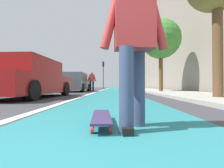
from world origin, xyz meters
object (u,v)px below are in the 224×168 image
Objects in this scene: parked_car_near at (30,79)px; pedestrian_distant at (92,80)px; traffic_light at (103,70)px; skateboard at (101,117)px; street_tree_mid at (161,39)px; skater_person at (134,38)px; parked_car_mid at (75,83)px.

parked_car_near is 7.95m from pedestrian_distant.
parked_car_near is 19.48m from traffic_light.
street_tree_mid is at bearing -19.71° from skateboard.
pedestrian_distant reaches higher than skater_person.
street_tree_mid reaches higher than parked_car_near.
traffic_light reaches higher than skateboard.
pedestrian_distant reaches higher than parked_car_near.
street_tree_mid is at bearing -160.61° from traffic_light.
skateboard is 0.52× the size of skater_person.
skateboard is 12.30m from pedestrian_distant.
pedestrian_distant is at bearing 179.02° from traffic_light.
street_tree_mid reaches higher than traffic_light.
skater_person is at bearing 162.44° from street_tree_mid.
traffic_light is (23.73, 1.97, 2.04)m from skater_person.
street_tree_mid reaches higher than pedestrian_distant.
parked_car_near and parked_car_mid have the same top height.
parked_car_near reaches higher than skateboard.
street_tree_mid is (9.39, -3.37, 3.60)m from skateboard.
skater_person is 0.97× the size of pedestrian_distant.
parked_car_mid is 1.04× the size of traffic_light.
skateboard is at bearing -144.34° from parked_car_near.
pedestrian_distant is (-11.45, 0.20, -2.01)m from traffic_light.
skater_person reaches higher than parked_car_mid.
traffic_light is (19.29, -1.45, 2.27)m from parked_car_near.
skateboard is 0.17× the size of street_tree_mid.
skateboard is 10.61m from street_tree_mid.
parked_car_mid is (6.74, -0.06, -0.00)m from parked_car_near.
street_tree_mid is 2.99× the size of pedestrian_distant.
traffic_light is 0.85× the size of street_tree_mid.
skater_person is 11.68m from parked_car_mid.
street_tree_mid is at bearing -117.81° from pedestrian_distant.
parked_car_mid is (11.18, 3.36, -0.23)m from skater_person.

